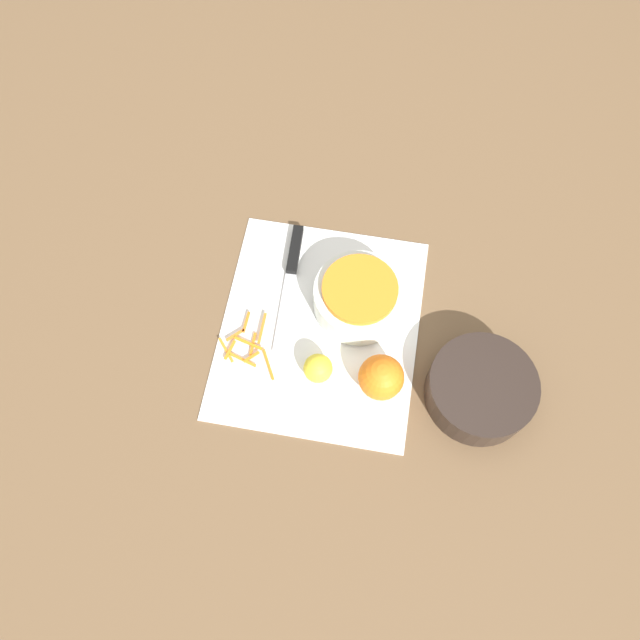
% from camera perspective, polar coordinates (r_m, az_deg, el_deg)
% --- Properties ---
extents(ground_plane, '(4.00, 4.00, 0.00)m').
position_cam_1_polar(ground_plane, '(1.18, -0.00, -0.70)').
color(ground_plane, brown).
extents(cutting_board, '(0.43, 0.37, 0.01)m').
position_cam_1_polar(cutting_board, '(1.17, -0.00, -0.65)').
color(cutting_board, silver).
rests_on(cutting_board, ground_plane).
extents(bowl_speckled, '(0.17, 0.17, 0.07)m').
position_cam_1_polar(bowl_speckled, '(1.16, 3.59, 2.16)').
color(bowl_speckled, silver).
rests_on(bowl_speckled, cutting_board).
extents(bowl_dark, '(0.19, 0.19, 0.07)m').
position_cam_1_polar(bowl_dark, '(1.14, 14.46, -6.15)').
color(bowl_dark, black).
rests_on(bowl_dark, ground_plane).
extents(knife, '(0.27, 0.03, 0.02)m').
position_cam_1_polar(knife, '(1.22, -2.53, 5.09)').
color(knife, black).
rests_on(knife, cutting_board).
extents(orange_left, '(0.08, 0.08, 0.08)m').
position_cam_1_polar(orange_left, '(1.10, 5.61, -5.23)').
color(orange_left, orange).
rests_on(orange_left, cutting_board).
extents(lemon, '(0.05, 0.05, 0.05)m').
position_cam_1_polar(lemon, '(1.11, -0.18, -4.43)').
color(lemon, yellow).
rests_on(lemon, cutting_board).
extents(peel_pile, '(0.13, 0.12, 0.01)m').
position_cam_1_polar(peel_pile, '(1.16, -6.67, -2.33)').
color(peel_pile, orange).
rests_on(peel_pile, cutting_board).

